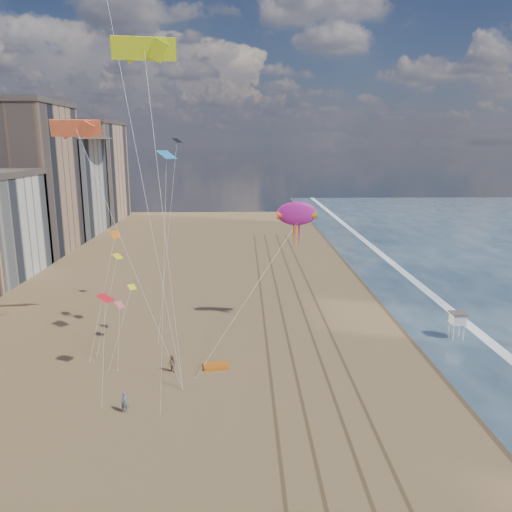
% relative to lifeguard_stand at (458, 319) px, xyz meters
% --- Properties ---
extents(ground, '(260.00, 260.00, 0.00)m').
position_rel_lifeguard_stand_xyz_m(ground, '(-19.87, -25.86, -2.33)').
color(ground, brown).
rests_on(ground, ground).
extents(wet_sand, '(260.00, 260.00, 0.00)m').
position_rel_lifeguard_stand_xyz_m(wet_sand, '(-0.87, 14.14, -2.33)').
color(wet_sand, '#42301E').
rests_on(wet_sand, ground).
extents(foam, '(260.00, 260.00, 0.00)m').
position_rel_lifeguard_stand_xyz_m(foam, '(3.33, 14.14, -2.33)').
color(foam, white).
rests_on(foam, ground).
extents(tracks, '(7.68, 120.00, 0.01)m').
position_rel_lifeguard_stand_xyz_m(tracks, '(-17.32, 4.14, -2.33)').
color(tracks, brown).
rests_on(tracks, ground).
extents(buildings, '(34.72, 131.35, 29.00)m').
position_rel_lifeguard_stand_xyz_m(buildings, '(-65.61, 39.73, 11.22)').
color(buildings, '#C6B284').
rests_on(buildings, ground).
extents(lifeguard_stand, '(1.68, 1.68, 3.03)m').
position_rel_lifeguard_stand_xyz_m(lifeguard_stand, '(0.00, 0.00, 0.00)').
color(lifeguard_stand, silver).
rests_on(lifeguard_stand, ground).
extents(grounded_kite, '(2.57, 1.81, 0.27)m').
position_rel_lifeguard_stand_xyz_m(grounded_kite, '(-26.22, -6.63, -2.20)').
color(grounded_kite, '#D86012').
rests_on(grounded_kite, ground).
extents(show_kite, '(7.52, 6.96, 20.80)m').
position_rel_lifeguard_stand_xyz_m(show_kite, '(-17.54, 3.89, 11.12)').
color(show_kite, '#B11B88').
rests_on(show_kite, ground).
extents(kite_flyer_a, '(0.70, 0.54, 1.74)m').
position_rel_lifeguard_stand_xyz_m(kite_flyer_a, '(-33.12, -14.73, -1.46)').
color(kite_flyer_a, slate).
rests_on(kite_flyer_a, ground).
extents(kite_flyer_b, '(1.04, 1.02, 1.69)m').
position_rel_lifeguard_stand_xyz_m(kite_flyer_b, '(-30.34, -7.62, -1.49)').
color(kite_flyer_b, brown).
rests_on(kite_flyer_b, ground).
extents(parafoils, '(11.93, 5.54, 19.80)m').
position_rel_lifeguard_stand_xyz_m(parafoils, '(-36.01, -0.96, 30.17)').
color(parafoils, black).
rests_on(parafoils, ground).
extents(small_kites, '(9.23, 18.18, 17.82)m').
position_rel_lifeguard_stand_xyz_m(small_kites, '(-34.57, -0.52, 10.21)').
color(small_kites, '#E8FE1A').
rests_on(small_kites, ground).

